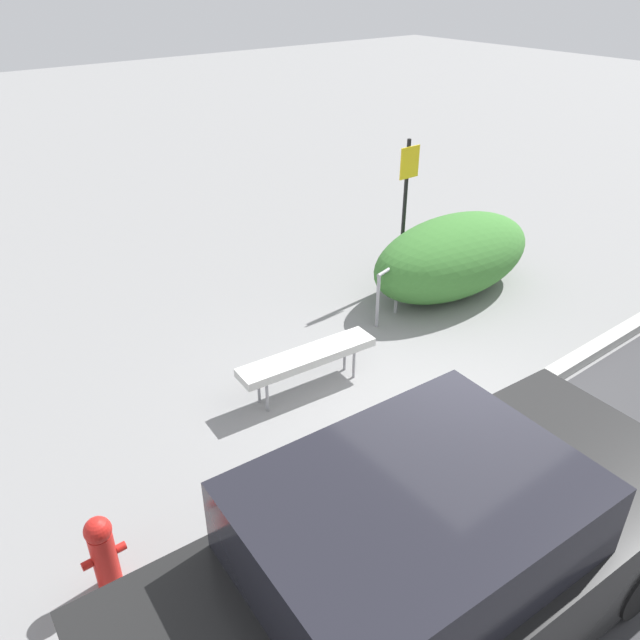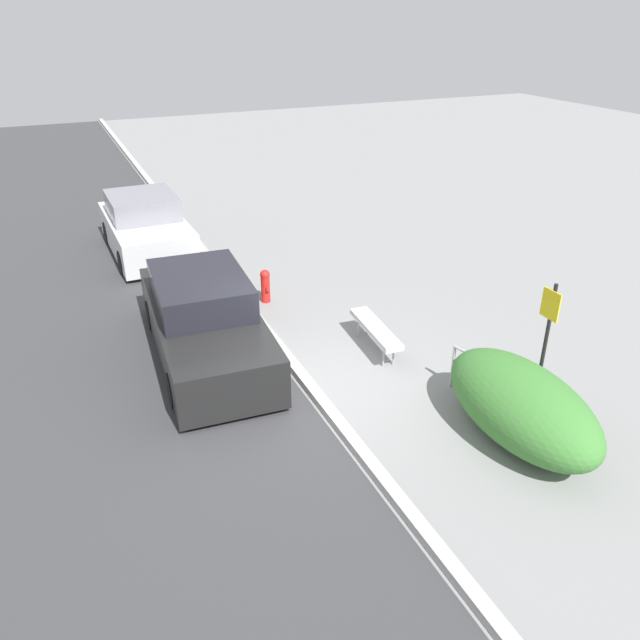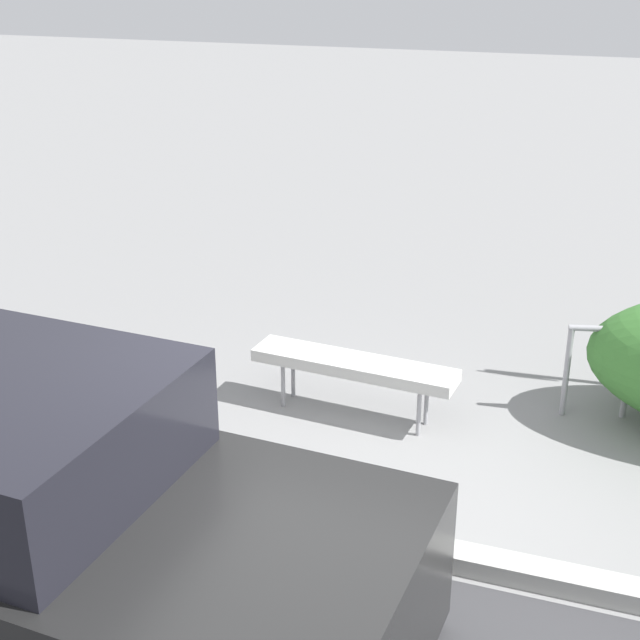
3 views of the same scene
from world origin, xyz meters
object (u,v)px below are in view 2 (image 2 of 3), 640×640
at_px(bench, 376,329).
at_px(fire_hydrant, 265,285).
at_px(sign_post, 546,339).
at_px(bike_rack, 465,368).
at_px(parked_car_far, 146,227).
at_px(parked_car_near, 204,321).

distance_m(bench, fire_hydrant, 3.16).
height_order(sign_post, fire_hydrant, sign_post).
bearing_deg(bike_rack, parked_car_far, -157.96).
bearing_deg(parked_car_far, bike_rack, 20.93).
xyz_separation_m(bike_rack, fire_hydrant, (-4.85, -1.84, -0.09)).
relative_size(bike_rack, parked_car_near, 0.17).
height_order(fire_hydrant, parked_car_near, parked_car_near).
bearing_deg(bike_rack, sign_post, 36.35).
relative_size(fire_hydrant, parked_car_near, 0.16).
relative_size(bench, bike_rack, 2.14).
height_order(bench, fire_hydrant, fire_hydrant).
height_order(bench, parked_car_near, parked_car_near).
xyz_separation_m(sign_post, fire_hydrant, (-5.81, -2.55, -0.98)).
height_order(fire_hydrant, parked_car_far, parked_car_far).
bearing_deg(fire_hydrant, parked_car_far, -156.60).
relative_size(bike_rack, parked_car_far, 0.20).
bearing_deg(parked_car_near, bench, 71.86).
xyz_separation_m(bike_rack, sign_post, (0.96, 0.70, 0.88)).
xyz_separation_m(fire_hydrant, parked_car_near, (1.74, -1.81, 0.29)).
bearing_deg(sign_post, parked_car_near, -132.99).
bearing_deg(bench, bike_rack, 23.77).
bearing_deg(parked_car_far, bench, 21.70).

